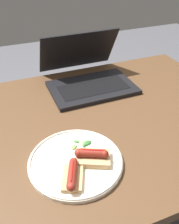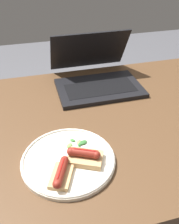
% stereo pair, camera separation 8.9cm
% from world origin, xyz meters
% --- Properties ---
extents(desk, '(1.46, 0.87, 0.73)m').
position_xyz_m(desk, '(0.00, 0.00, 0.68)').
color(desk, '#4C331E').
rests_on(desk, ground_plane).
extents(laptop, '(0.38, 0.36, 0.22)m').
position_xyz_m(laptop, '(0.17, 0.27, 0.78)').
color(laptop, black).
rests_on(laptop, desk).
extents(plate, '(0.29, 0.29, 0.02)m').
position_xyz_m(plate, '(-0.05, -0.18, 0.74)').
color(plate, silver).
rests_on(plate, desk).
extents(sausage_toast_left, '(0.09, 0.11, 0.04)m').
position_xyz_m(sausage_toast_left, '(-0.08, -0.25, 0.77)').
color(sausage_toast_left, tan).
rests_on(sausage_toast_left, plate).
extents(sausage_toast_middle, '(0.12, 0.11, 0.05)m').
position_xyz_m(sausage_toast_middle, '(-0.00, -0.20, 0.77)').
color(sausage_toast_middle, tan).
rests_on(sausage_toast_middle, plate).
extents(salad_pile, '(0.08, 0.08, 0.01)m').
position_xyz_m(salad_pile, '(-0.01, -0.14, 0.75)').
color(salad_pile, '#387A33').
rests_on(salad_pile, plate).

